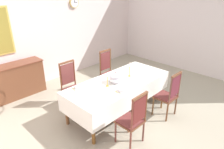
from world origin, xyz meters
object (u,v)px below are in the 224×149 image
object	(u,v)px
chair_north_b	(108,71)
bowl_near_left	(78,87)
spoon_primary	(73,89)
mounted_clock	(74,3)
dining_table	(119,84)
sideboard	(16,81)
chair_south_a	(133,119)
candlestick_east	(130,71)
soup_tureen	(116,78)
chair_south_b	(169,94)
bowl_near_right	(122,90)
spoon_secondary	(117,92)
chair_north_a	(71,85)
candlestick_west	(107,81)

from	to	relation	value
chair_north_b	bowl_near_left	distance (m)	1.56
spoon_primary	mounted_clock	xyz separation A→B (m)	(1.79, 2.23, 1.48)
dining_table	sideboard	bearing A→B (deg)	119.75
spoon_primary	sideboard	bearing A→B (deg)	112.60
chair_south_a	candlestick_east	distance (m)	1.42
sideboard	mounted_clock	bearing A→B (deg)	-173.68
dining_table	chair_north_b	size ratio (longest dim) A/B	2.21
soup_tureen	chair_south_a	bearing A→B (deg)	-120.10
soup_tureen	spoon_primary	xyz separation A→B (m)	(-0.85, 0.41, -0.11)
chair_south_b	bowl_near_right	bearing A→B (deg)	147.16
candlestick_east	mounted_clock	size ratio (longest dim) A/B	1.09
chair_south_b	candlestick_east	world-z (taller)	candlestick_east
dining_table	candlestick_east	xyz separation A→B (m)	(0.37, 0.00, 0.21)
spoon_secondary	dining_table	bearing A→B (deg)	32.54
dining_table	chair_south_b	bearing A→B (deg)	-57.32
bowl_near_left	sideboard	bearing A→B (deg)	104.63
chair_south_a	bowl_near_right	size ratio (longest dim) A/B	6.03
bowl_near_right	sideboard	size ratio (longest dim) A/B	0.13
candlestick_east	bowl_near_left	size ratio (longest dim) A/B	2.11
chair_north_a	bowl_near_left	bearing A→B (deg)	69.93
bowl_near_left	mounted_clock	bearing A→B (deg)	53.31
soup_tureen	dining_table	bearing A→B (deg)	-0.00
candlestick_east	spoon_secondary	xyz separation A→B (m)	(-0.79, -0.33, -0.13)
soup_tureen	candlestick_east	distance (m)	0.47
dining_table	candlestick_east	bearing A→B (deg)	0.00
chair_north_b	chair_south_a	bearing A→B (deg)	56.32
chair_south_b	spoon_primary	world-z (taller)	chair_south_b
sideboard	mounted_clock	xyz separation A→B (m)	(2.21, 0.24, 1.80)
chair_north_a	chair_north_b	xyz separation A→B (m)	(1.24, 0.00, 0.00)
dining_table	chair_south_a	size ratio (longest dim) A/B	2.31
candlestick_west	bowl_near_left	distance (m)	0.62
bowl_near_right	sideboard	xyz separation A→B (m)	(-1.07, 2.75, -0.34)
chair_south_a	candlestick_east	xyz separation A→B (m)	(1.01, 0.93, 0.35)
chair_north_a	soup_tureen	world-z (taller)	chair_north_a
candlestick_east	mounted_clock	world-z (taller)	mounted_clock
soup_tureen	candlestick_west	xyz separation A→B (m)	(-0.26, 0.00, 0.01)
dining_table	chair_south_b	world-z (taller)	chair_south_b
chair_south_b	spoon_primary	xyz separation A→B (m)	(-1.55, 1.34, 0.22)
soup_tureen	bowl_near_right	bearing A→B (deg)	-118.76
bowl_near_left	spoon_primary	size ratio (longest dim) A/B	0.92
chair_south_a	soup_tureen	size ratio (longest dim) A/B	3.48
chair_north_a	candlestick_east	distance (m)	1.42
soup_tureen	bowl_near_right	size ratio (longest dim) A/B	1.74
spoon_primary	chair_south_b	bearing A→B (deg)	-30.21
dining_table	soup_tureen	size ratio (longest dim) A/B	8.04
chair_north_a	chair_south_b	xyz separation A→B (m)	(1.24, -1.86, -0.02)
dining_table	spoon_secondary	bearing A→B (deg)	-142.38
bowl_near_left	spoon_primary	distance (m)	0.11
chair_south_b	soup_tureen	world-z (taller)	chair_south_b
soup_tureen	mounted_clock	xyz separation A→B (m)	(0.95, 2.65, 1.37)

